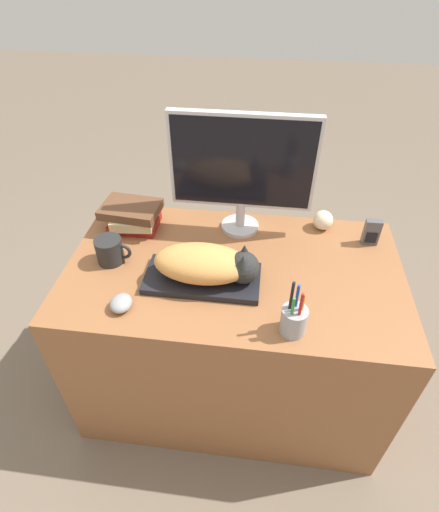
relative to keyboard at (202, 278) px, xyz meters
The scene contains 11 objects.
ground_plane 0.79m from the keyboard, 69.23° to the right, with size 12.00×12.00×0.00m, color #6B5B4C.
desk 0.40m from the keyboard, 39.63° to the left, with size 1.19×0.69×0.73m.
keyboard is the anchor object (origin of this frame).
cat 0.07m from the keyboard, ahead, with size 0.35×0.17×0.13m.
monitor 0.42m from the keyboard, 72.89° to the left, with size 0.52×0.15×0.47m.
computer_mouse 0.28m from the keyboard, 147.03° to the right, with size 0.07×0.08×0.04m.
coffee_mug 0.35m from the keyboard, 169.35° to the left, with size 0.13×0.10×0.10m.
pen_cup 0.35m from the keyboard, 30.61° to the right, with size 0.08×0.08×0.20m.
baseball 0.56m from the keyboard, 40.46° to the left, with size 0.08×0.08×0.08m.
phone 0.66m from the keyboard, 25.67° to the left, with size 0.06×0.03×0.10m.
book_stack 0.42m from the keyboard, 139.37° to the left, with size 0.23×0.18×0.10m.
Camera 1 is at (0.08, -0.70, 1.68)m, focal length 28.00 mm.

